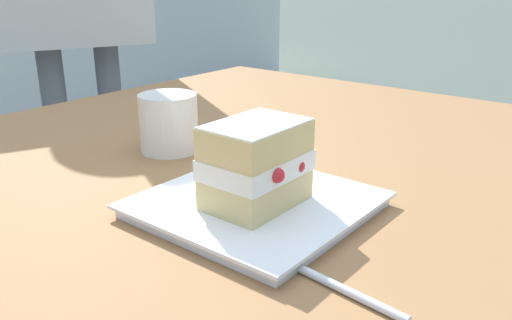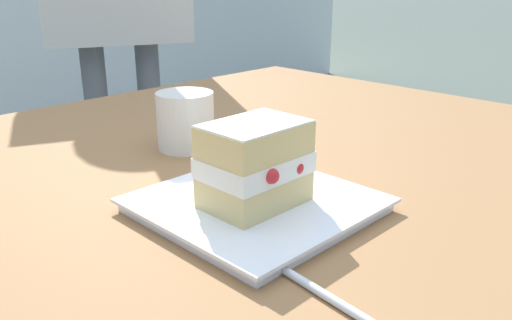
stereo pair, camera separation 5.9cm
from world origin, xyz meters
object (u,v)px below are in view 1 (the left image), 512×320
at_px(patio_table, 210,217).
at_px(dessert_fork, 312,274).
at_px(dessert_plate, 256,205).
at_px(coffee_cup, 169,122).
at_px(cake_slice, 256,164).

relative_size(patio_table, dessert_fork, 7.50).
xyz_separation_m(patio_table, dessert_plate, (0.10, 0.17, 0.10)).
bearing_deg(coffee_cup, dessert_plate, 69.88).
xyz_separation_m(patio_table, dessert_fork, (0.18, 0.30, 0.10)).
bearing_deg(coffee_cup, dessert_fork, 65.66).
bearing_deg(cake_slice, dessert_plate, -139.95).
xyz_separation_m(dessert_fork, coffee_cup, (-0.17, -0.37, 0.04)).
bearing_deg(patio_table, cake_slice, 58.63).
relative_size(dessert_plate, dessert_fork, 1.38).
xyz_separation_m(dessert_plate, dessert_fork, (0.08, 0.13, -0.00)).
height_order(dessert_fork, coffee_cup, coffee_cup).
xyz_separation_m(dessert_plate, cake_slice, (0.01, 0.01, 0.05)).
relative_size(patio_table, coffee_cup, 14.49).
distance_m(cake_slice, dessert_fork, 0.15).
bearing_deg(coffee_cup, cake_slice, 68.46).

